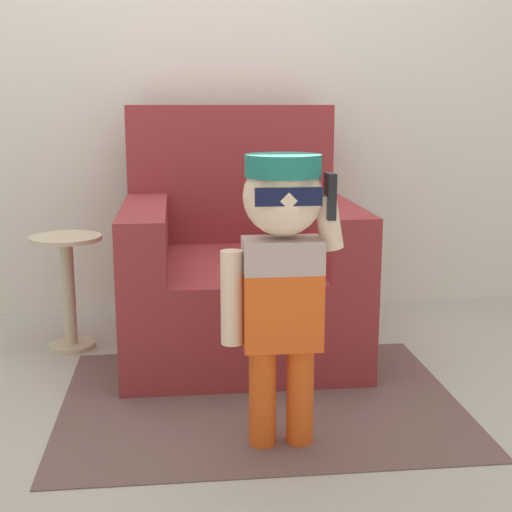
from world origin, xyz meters
name	(u,v)px	position (x,y,z in m)	size (l,w,h in m)	color
ground_plane	(208,361)	(0.00, 0.00, 0.00)	(10.00, 10.00, 0.00)	#ADA89E
wall_back	(197,41)	(0.00, 0.80, 1.30)	(10.00, 0.05, 2.60)	silver
armchair	(236,264)	(0.14, 0.24, 0.34)	(0.92, 1.02, 1.00)	maroon
person_child	(282,256)	(0.19, -0.73, 0.58)	(0.36, 0.27, 0.87)	#E05119
side_table	(68,281)	(-0.57, 0.22, 0.29)	(0.29, 0.29, 0.48)	beige
rug	(260,400)	(0.16, -0.41, 0.00)	(1.36, 1.04, 0.01)	brown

